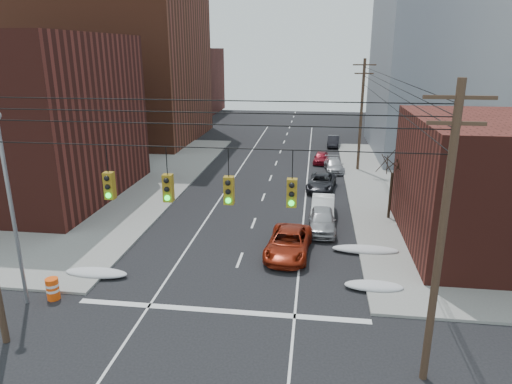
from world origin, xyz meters
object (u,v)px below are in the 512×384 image
(parked_car_d, at_px, (334,165))
(parked_car_f, at_px, (333,141))
(lot_car_d, at_px, (74,167))
(construction_barrel, at_px, (53,289))
(lot_car_b, at_px, (106,166))
(parked_car_b, at_px, (323,207))
(lot_car_c, at_px, (41,183))
(parked_car_e, at_px, (321,158))
(red_pickup, at_px, (289,243))
(parked_car_a, at_px, (322,220))
(lot_car_a, at_px, (102,178))
(parked_car_c, at_px, (321,182))

(parked_car_d, bearing_deg, parked_car_f, 83.33)
(lot_car_d, height_order, construction_barrel, lot_car_d)
(parked_car_f, height_order, lot_car_b, lot_car_b)
(parked_car_b, bearing_deg, lot_car_c, 174.34)
(parked_car_e, bearing_deg, lot_car_c, -144.02)
(red_pickup, height_order, parked_car_a, parked_car_a)
(parked_car_f, height_order, lot_car_a, lot_car_a)
(parked_car_a, relative_size, parked_car_f, 1.13)
(parked_car_c, distance_m, lot_car_b, 20.90)
(parked_car_a, xyz_separation_m, lot_car_b, (-20.79, 11.65, 0.14))
(red_pickup, height_order, parked_car_e, red_pickup)
(parked_car_c, height_order, lot_car_a, lot_car_a)
(parked_car_c, height_order, parked_car_f, parked_car_c)
(parked_car_a, distance_m, parked_car_d, 16.26)
(construction_barrel, bearing_deg, red_pickup, 30.77)
(parked_car_b, distance_m, parked_car_f, 26.00)
(parked_car_f, height_order, construction_barrel, parked_car_f)
(lot_car_c, relative_size, construction_barrel, 4.09)
(lot_car_b, height_order, lot_car_d, lot_car_b)
(parked_car_c, relative_size, parked_car_f, 1.20)
(lot_car_b, bearing_deg, parked_car_c, -72.15)
(parked_car_a, bearing_deg, construction_barrel, -141.39)
(lot_car_b, bearing_deg, parked_car_d, -54.82)
(parked_car_a, bearing_deg, lot_car_a, 157.69)
(parked_car_c, distance_m, parked_car_f, 19.14)
(parked_car_d, bearing_deg, parked_car_a, -99.89)
(parked_car_e, xyz_separation_m, construction_barrel, (-13.20, -30.17, -0.04))
(parked_car_d, height_order, lot_car_c, lot_car_c)
(parked_car_e, distance_m, lot_car_c, 27.67)
(parked_car_b, bearing_deg, parked_car_d, 86.49)
(lot_car_d, xyz_separation_m, construction_barrel, (10.78, -22.06, -0.20))
(parked_car_a, xyz_separation_m, lot_car_c, (-24.07, 5.82, 0.03))
(parked_car_d, distance_m, lot_car_d, 25.75)
(parked_car_c, distance_m, lot_car_a, 19.51)
(red_pickup, bearing_deg, parked_car_b, 77.10)
(lot_car_c, bearing_deg, construction_barrel, -149.13)
(parked_car_f, xyz_separation_m, construction_barrel, (-14.80, -39.37, -0.09))
(parked_car_f, relative_size, lot_car_b, 0.73)
(parked_car_c, relative_size, lot_car_d, 1.34)
(lot_car_d, distance_m, construction_barrel, 24.56)
(parked_car_e, height_order, parked_car_f, parked_car_f)
(parked_car_c, height_order, lot_car_c, lot_car_c)
(parked_car_f, bearing_deg, parked_car_e, -96.36)
(parked_car_e, height_order, construction_barrel, parked_car_e)
(parked_car_b, bearing_deg, parked_car_f, 88.33)
(parked_car_a, distance_m, parked_car_f, 28.70)
(lot_car_b, bearing_deg, parked_car_a, -95.73)
(parked_car_a, xyz_separation_m, lot_car_a, (-19.43, 7.79, 0.06))
(red_pickup, distance_m, parked_car_a, 4.53)
(red_pickup, bearing_deg, parked_car_d, 84.98)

